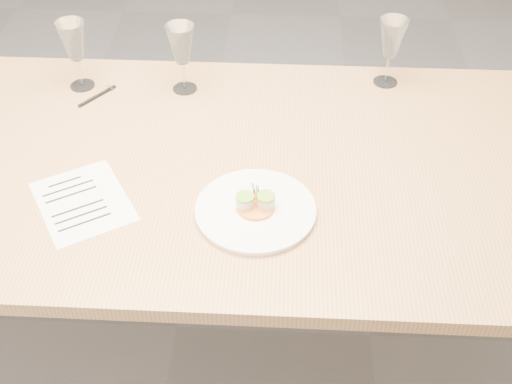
# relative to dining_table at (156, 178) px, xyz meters

# --- Properties ---
(ground) EXTENTS (7.00, 7.00, 0.00)m
(ground) POSITION_rel_dining_table_xyz_m (0.00, 0.00, -0.68)
(ground) COLOR slate
(ground) RESTS_ON ground
(dining_table) EXTENTS (2.40, 1.00, 0.75)m
(dining_table) POSITION_rel_dining_table_xyz_m (0.00, 0.00, 0.00)
(dining_table) COLOR tan
(dining_table) RESTS_ON ground
(dinner_plate) EXTENTS (0.29, 0.29, 0.08)m
(dinner_plate) POSITION_rel_dining_table_xyz_m (0.28, -0.19, 0.08)
(dinner_plate) COLOR white
(dinner_plate) RESTS_ON dining_table
(recipe_sheet) EXTENTS (0.31, 0.33, 0.00)m
(recipe_sheet) POSITION_rel_dining_table_xyz_m (-0.15, -0.18, 0.07)
(recipe_sheet) COLOR white
(recipe_sheet) RESTS_ON dining_table
(ballpoint_pen) EXTENTS (0.09, 0.12, 0.01)m
(ballpoint_pen) POSITION_rel_dining_table_xyz_m (-0.22, 0.28, 0.07)
(ballpoint_pen) COLOR black
(ballpoint_pen) RESTS_ON dining_table
(wine_glass_1) EXTENTS (0.09, 0.09, 0.21)m
(wine_glass_1) POSITION_rel_dining_table_xyz_m (-0.28, 0.34, 0.22)
(wine_glass_1) COLOR white
(wine_glass_1) RESTS_ON dining_table
(wine_glass_2) EXTENTS (0.08, 0.08, 0.21)m
(wine_glass_2) POSITION_rel_dining_table_xyz_m (0.04, 0.34, 0.22)
(wine_glass_2) COLOR white
(wine_glass_2) RESTS_ON dining_table
(wine_glass_3) EXTENTS (0.08, 0.08, 0.21)m
(wine_glass_3) POSITION_rel_dining_table_xyz_m (0.66, 0.41, 0.22)
(wine_glass_3) COLOR white
(wine_glass_3) RESTS_ON dining_table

